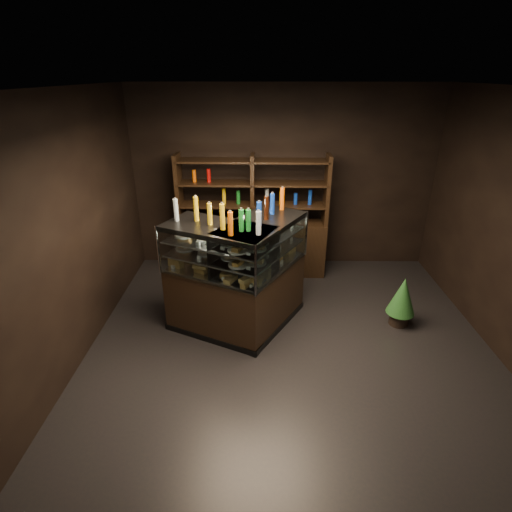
{
  "coord_description": "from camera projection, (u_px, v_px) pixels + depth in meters",
  "views": [
    {
      "loc": [
        -0.38,
        -4.08,
        3.13
      ],
      "look_at": [
        -0.43,
        0.29,
        1.11
      ],
      "focal_mm": 28.0,
      "sensor_mm": 36.0,
      "label": 1
    }
  ],
  "objects": [
    {
      "name": "ground",
      "position": [
        290.0,
        346.0,
        5.01
      ],
      "size": [
        5.0,
        5.0,
        0.0
      ],
      "primitive_type": "plane",
      "color": "black",
      "rests_on": "ground"
    },
    {
      "name": "room_shell",
      "position": [
        297.0,
        196.0,
        4.2
      ],
      "size": [
        5.02,
        5.02,
        3.01
      ],
      "color": "black",
      "rests_on": "ground"
    },
    {
      "name": "display_case",
      "position": [
        241.0,
        294.0,
        5.21
      ],
      "size": [
        1.9,
        1.51,
        1.48
      ],
      "rotation": [
        0.0,
        0.0,
        0.3
      ],
      "color": "black",
      "rests_on": "ground"
    },
    {
      "name": "food_display",
      "position": [
        240.0,
        249.0,
        4.94
      ],
      "size": [
        1.51,
        1.15,
        0.45
      ],
      "color": "gold",
      "rests_on": "display_case"
    },
    {
      "name": "bottles_top",
      "position": [
        239.0,
        213.0,
        4.74
      ],
      "size": [
        1.35,
        1.01,
        0.3
      ],
      "color": "yellow",
      "rests_on": "display_case"
    },
    {
      "name": "potted_conifer",
      "position": [
        403.0,
        295.0,
        5.26
      ],
      "size": [
        0.37,
        0.37,
        0.8
      ],
      "rotation": [
        0.0,
        0.0,
        -0.27
      ],
      "color": "black",
      "rests_on": "ground"
    },
    {
      "name": "back_shelving",
      "position": [
        253.0,
        239.0,
        6.62
      ],
      "size": [
        2.4,
        0.46,
        2.0
      ],
      "rotation": [
        0.0,
        0.0,
        -0.01
      ],
      "color": "black",
      "rests_on": "ground"
    }
  ]
}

